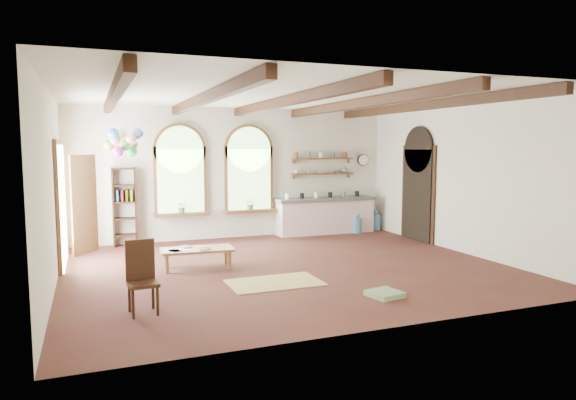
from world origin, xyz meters
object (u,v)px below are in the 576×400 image
side_chair (143,293)px  balloon_cluster (123,143)px  coffee_table (197,251)px  kitchen_counter (325,215)px

side_chair → balloon_cluster: (0.06, 4.08, 2.06)m
coffee_table → balloon_cluster: balloon_cluster is taller
side_chair → balloon_cluster: balloon_cluster is taller
balloon_cluster → kitchen_counter: bearing=10.1°
kitchen_counter → coffee_table: 4.73m
coffee_table → side_chair: size_ratio=1.37×
kitchen_counter → side_chair: bearing=-135.7°
side_chair → coffee_table: bearing=62.5°
kitchen_counter → balloon_cluster: (-5.04, -0.90, 1.87)m
coffee_table → balloon_cluster: size_ratio=1.20×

